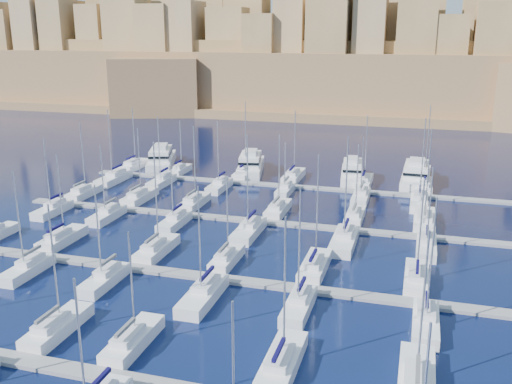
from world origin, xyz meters
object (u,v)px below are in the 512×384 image
(sailboat_4, at_px, (282,362))
(motor_yacht_b, at_px, (251,165))
(sailboat_2, at_px, (57,327))
(motor_yacht_a, at_px, (161,158))
(motor_yacht_d, at_px, (416,175))
(motor_yacht_c, at_px, (352,173))

(sailboat_4, relative_size, motor_yacht_b, 0.87)
(sailboat_2, distance_m, sailboat_4, 23.17)
(motor_yacht_a, bearing_deg, motor_yacht_d, 0.33)
(sailboat_4, xyz_separation_m, motor_yacht_d, (10.17, 70.30, 0.97))
(sailboat_4, distance_m, motor_yacht_c, 68.75)
(motor_yacht_b, height_order, motor_yacht_d, same)
(motor_yacht_a, relative_size, motor_yacht_c, 1.20)
(motor_yacht_c, relative_size, motor_yacht_d, 0.83)
(sailboat_2, height_order, motor_yacht_c, sailboat_2)
(sailboat_2, xyz_separation_m, motor_yacht_d, (33.34, 70.49, 0.99))
(sailboat_4, height_order, motor_yacht_a, sailboat_4)
(sailboat_2, relative_size, motor_yacht_a, 0.79)
(motor_yacht_d, bearing_deg, sailboat_4, -98.23)
(sailboat_4, relative_size, motor_yacht_c, 1.00)
(motor_yacht_c, distance_m, motor_yacht_d, 12.51)
(sailboat_4, xyz_separation_m, motor_yacht_a, (-44.91, 69.98, 0.97))
(motor_yacht_c, xyz_separation_m, motor_yacht_d, (12.41, 1.59, 0.00))
(sailboat_4, height_order, motor_yacht_c, sailboat_4)
(sailboat_4, bearing_deg, motor_yacht_b, 108.96)
(motor_yacht_a, height_order, motor_yacht_c, same)
(sailboat_2, height_order, motor_yacht_a, sailboat_2)
(sailboat_2, xyz_separation_m, motor_yacht_b, (-0.77, 69.88, 0.99))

